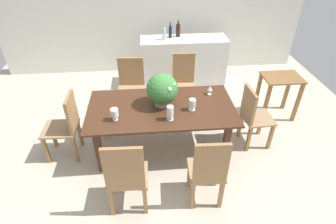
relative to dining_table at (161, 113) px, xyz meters
The scene contains 19 objects.
ground_plane 0.64m from the dining_table, 90.00° to the left, with size 7.04×7.04×0.00m, color #BCB29E.
back_wall 2.79m from the dining_table, 90.00° to the left, with size 6.40×0.10×2.60m, color silver.
dining_table is the anchor object (origin of this frame).
chair_near_right 1.12m from the dining_table, 66.48° to the right, with size 0.42×0.42×1.02m.
chair_far_left 1.13m from the dining_table, 113.24° to the left, with size 0.50×0.47×0.98m.
chair_far_right 1.14m from the dining_table, 66.26° to the left, with size 0.43×0.48×1.01m.
chair_foot_end 1.32m from the dining_table, ahead, with size 0.43×0.44×0.94m.
chair_head_end 1.31m from the dining_table, behind, with size 0.47×0.43×0.98m.
chair_near_left 1.13m from the dining_table, 113.73° to the right, with size 0.47×0.42×1.05m.
flower_centerpiece 0.35m from the dining_table, 72.21° to the left, with size 0.42×0.42×0.46m.
crystal_vase_left 0.68m from the dining_table, 158.24° to the right, with size 0.10×0.10×0.17m.
crystal_vase_center_near 0.47m from the dining_table, 14.08° to the right, with size 0.09×0.09×0.16m.
crystal_vase_right 0.38m from the dining_table, 72.36° to the right, with size 0.09×0.09×0.20m.
wine_glass 0.80m from the dining_table, 20.45° to the left, with size 0.07×0.07×0.14m.
kitchen_counter 2.08m from the dining_table, 73.77° to the left, with size 1.69×0.54×0.95m, color silver.
wine_bottle_green 2.22m from the dining_table, 77.29° to the left, with size 0.08×0.08×0.31m.
wine_bottle_amber 2.14m from the dining_table, 81.23° to the left, with size 0.06×0.06×0.30m.
wine_bottle_dark 2.02m from the dining_table, 84.36° to the left, with size 0.06×0.06×0.28m.
side_table 2.12m from the dining_table, 18.36° to the left, with size 0.61×0.46×0.75m.
Camera 1 is at (-0.18, -3.14, 2.80)m, focal length 28.85 mm.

